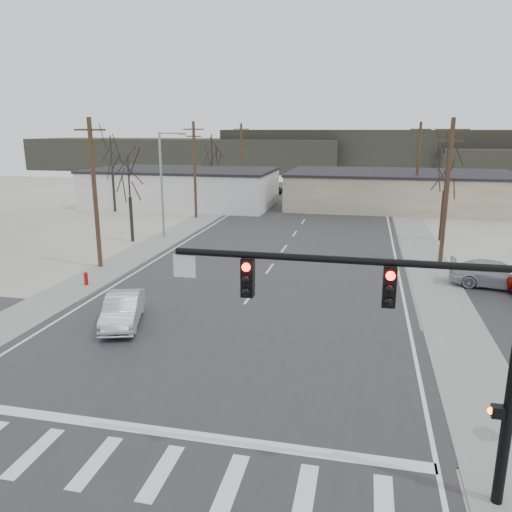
{
  "coord_description": "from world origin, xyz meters",
  "views": [
    {
      "loc": [
        6.13,
        -18.03,
        9.29
      ],
      "look_at": [
        0.5,
        7.44,
        2.6
      ],
      "focal_mm": 35.0,
      "sensor_mm": 36.0,
      "label": 1
    }
  ],
  "objects": [
    {
      "name": "ground",
      "position": [
        0.0,
        0.0,
        0.0
      ],
      "size": [
        140.0,
        140.0,
        0.0
      ],
      "primitive_type": "plane",
      "color": "silver",
      "rests_on": "ground"
    },
    {
      "name": "main_road",
      "position": [
        0.0,
        15.0,
        0.02
      ],
      "size": [
        18.0,
        110.0,
        0.05
      ],
      "primitive_type": "cube",
      "color": "#28282A",
      "rests_on": "ground"
    },
    {
      "name": "cross_road",
      "position": [
        0.0,
        0.0,
        0.02
      ],
      "size": [
        90.0,
        10.0,
        0.04
      ],
      "primitive_type": "cube",
      "color": "#28282A",
      "rests_on": "ground"
    },
    {
      "name": "sidewalk_left",
      "position": [
        -10.6,
        20.0,
        0.03
      ],
      "size": [
        3.0,
        90.0,
        0.06
      ],
      "primitive_type": "cube",
      "color": "gray",
      "rests_on": "ground"
    },
    {
      "name": "sidewalk_right",
      "position": [
        10.6,
        20.0,
        0.03
      ],
      "size": [
        3.0,
        90.0,
        0.06
      ],
      "primitive_type": "cube",
      "color": "gray",
      "rests_on": "ground"
    },
    {
      "name": "traffic_signal_mast",
      "position": [
        7.89,
        -6.2,
        4.67
      ],
      "size": [
        8.95,
        0.43,
        7.2
      ],
      "color": "black",
      "rests_on": "ground"
    },
    {
      "name": "fire_hydrant",
      "position": [
        -10.2,
        8.0,
        0.45
      ],
      "size": [
        0.24,
        0.24,
        0.87
      ],
      "color": "#A50C0C",
      "rests_on": "ground"
    },
    {
      "name": "building_left_far",
      "position": [
        -16.0,
        40.0,
        2.26
      ],
      "size": [
        22.3,
        12.3,
        4.5
      ],
      "color": "silver",
      "rests_on": "ground"
    },
    {
      "name": "building_right_far",
      "position": [
        10.0,
        44.0,
        2.15
      ],
      "size": [
        26.3,
        14.3,
        4.3
      ],
      "color": "beige",
      "rests_on": "ground"
    },
    {
      "name": "upole_left_b",
      "position": [
        -11.5,
        12.0,
        5.22
      ],
      "size": [
        2.2,
        0.3,
        10.0
      ],
      "color": "#482E21",
      "rests_on": "ground"
    },
    {
      "name": "upole_left_c",
      "position": [
        -11.5,
        32.0,
        5.22
      ],
      "size": [
        2.2,
        0.3,
        10.0
      ],
      "color": "#482E21",
      "rests_on": "ground"
    },
    {
      "name": "upole_left_d",
      "position": [
        -11.5,
        52.0,
        5.22
      ],
      "size": [
        2.2,
        0.3,
        10.0
      ],
      "color": "#482E21",
      "rests_on": "ground"
    },
    {
      "name": "upole_right_a",
      "position": [
        11.5,
        18.0,
        5.22
      ],
      "size": [
        2.2,
        0.3,
        10.0
      ],
      "color": "#482E21",
      "rests_on": "ground"
    },
    {
      "name": "upole_right_b",
      "position": [
        11.5,
        40.0,
        5.22
      ],
      "size": [
        2.2,
        0.3,
        10.0
      ],
      "color": "#482E21",
      "rests_on": "ground"
    },
    {
      "name": "streetlight_main",
      "position": [
        -10.8,
        22.0,
        5.09
      ],
      "size": [
        2.4,
        0.25,
        9.0
      ],
      "color": "gray",
      "rests_on": "ground"
    },
    {
      "name": "tree_left_near",
      "position": [
        -13.0,
        20.0,
        5.23
      ],
      "size": [
        3.3,
        3.3,
        7.35
      ],
      "color": "black",
      "rests_on": "ground"
    },
    {
      "name": "tree_right_mid",
      "position": [
        12.5,
        26.0,
        5.93
      ],
      "size": [
        3.74,
        3.74,
        8.33
      ],
      "color": "black",
      "rests_on": "ground"
    },
    {
      "name": "tree_left_far",
      "position": [
        -14.0,
        46.0,
        6.28
      ],
      "size": [
        3.96,
        3.96,
        8.82
      ],
      "color": "black",
      "rests_on": "ground"
    },
    {
      "name": "tree_right_far",
      "position": [
        15.0,
        52.0,
        5.58
      ],
      "size": [
        3.52,
        3.52,
        7.84
      ],
      "color": "black",
      "rests_on": "ground"
    },
    {
      "name": "tree_left_mid",
      "position": [
        -22.0,
        34.0,
        6.28
      ],
      "size": [
        3.96,
        3.96,
        8.82
      ],
      "color": "black",
      "rests_on": "ground"
    },
    {
      "name": "hill_left",
      "position": [
        -35.0,
        92.0,
        3.5
      ],
      "size": [
        70.0,
        18.0,
        7.0
      ],
      "primitive_type": "cube",
      "color": "#333026",
      "rests_on": "ground"
    },
    {
      "name": "hill_center",
      "position": [
        15.0,
        96.0,
        4.5
      ],
      "size": [
        80.0,
        18.0,
        9.0
      ],
      "primitive_type": "cube",
      "color": "#333026",
      "rests_on": "ground"
    },
    {
      "name": "sedan_crossing",
      "position": [
        -5.07,
        2.73,
        0.79
      ],
      "size": [
        2.89,
        4.79,
        1.49
      ],
      "primitive_type": "imported",
      "rotation": [
        0.0,
        0.0,
        0.31
      ],
      "color": "#A1A6AB",
      "rests_on": "main_road"
    },
    {
      "name": "car_far_a",
      "position": [
        6.32,
        50.44,
        0.85
      ],
      "size": [
        2.46,
        5.63,
        1.61
      ],
      "primitive_type": "imported",
      "rotation": [
        0.0,
        0.0,
        3.1
      ],
      "color": "black",
      "rests_on": "main_road"
    },
    {
      "name": "car_far_b",
      "position": [
        -6.83,
        52.38,
        0.66
      ],
      "size": [
        2.34,
        3.85,
        1.22
      ],
      "primitive_type": "imported",
      "rotation": [
        0.0,
        0.0,
        -0.27
      ],
      "color": "black",
      "rests_on": "main_road"
    },
    {
      "name": "car_parked_silver",
      "position": [
        14.01,
        13.0,
        0.8
      ],
      "size": [
        5.55,
        2.89,
        1.54
      ],
      "primitive_type": "imported",
      "rotation": [
        0.0,
        0.0,
        1.43
      ],
      "color": "#989BA2",
      "rests_on": "parking_lot"
    }
  ]
}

